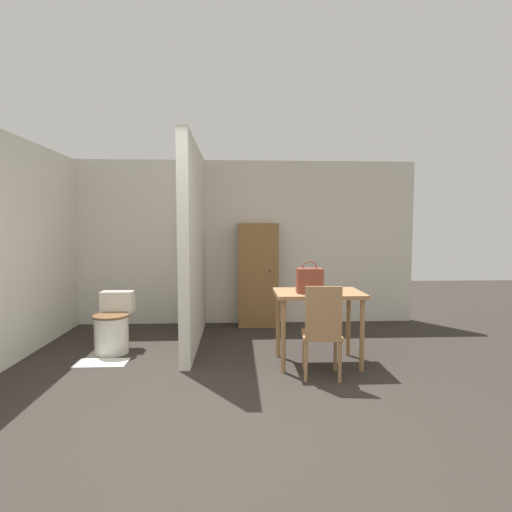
# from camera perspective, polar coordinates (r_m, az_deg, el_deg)

# --- Properties ---
(ground_plane) EXTENTS (16.00, 16.00, 0.00)m
(ground_plane) POSITION_cam_1_polar(r_m,az_deg,el_deg) (3.14, -4.26, -24.18)
(ground_plane) COLOR #2D2823
(wall_back) EXTENTS (5.68, 0.12, 2.50)m
(wall_back) POSITION_cam_1_polar(r_m,az_deg,el_deg) (6.20, -3.52, 1.94)
(wall_back) COLOR beige
(wall_back) RESTS_ON ground_plane
(wall_left) EXTENTS (0.12, 4.37, 2.50)m
(wall_left) POSITION_cam_1_polar(r_m,az_deg,el_deg) (5.10, -31.88, 0.84)
(wall_left) COLOR beige
(wall_left) RESTS_ON ground_plane
(partition_wall) EXTENTS (0.12, 2.07, 2.50)m
(partition_wall) POSITION_cam_1_polar(r_m,az_deg,el_deg) (5.13, -8.86, 1.44)
(partition_wall) COLOR beige
(partition_wall) RESTS_ON ground_plane
(dining_table) EXTENTS (0.94, 0.62, 0.79)m
(dining_table) POSITION_cam_1_polar(r_m,az_deg,el_deg) (4.40, 8.87, -6.52)
(dining_table) COLOR #997047
(dining_table) RESTS_ON ground_plane
(wooden_chair) EXTENTS (0.42, 0.42, 0.93)m
(wooden_chair) POSITION_cam_1_polar(r_m,az_deg,el_deg) (4.01, 9.45, -10.31)
(wooden_chair) COLOR #997047
(wooden_chair) RESTS_ON ground_plane
(toilet) EXTENTS (0.41, 0.56, 0.70)m
(toilet) POSITION_cam_1_polar(r_m,az_deg,el_deg) (5.13, -19.77, -9.51)
(toilet) COLOR silver
(toilet) RESTS_ON ground_plane
(handbag) EXTENTS (0.27, 0.15, 0.34)m
(handbag) POSITION_cam_1_polar(r_m,az_deg,el_deg) (4.26, 7.66, -3.46)
(handbag) COLOR brown
(handbag) RESTS_ON dining_table
(wooden_cabinet) EXTENTS (0.59, 0.35, 1.55)m
(wooden_cabinet) POSITION_cam_1_polar(r_m,az_deg,el_deg) (6.00, 0.28, -2.70)
(wooden_cabinet) COLOR brown
(wooden_cabinet) RESTS_ON ground_plane
(bath_mat) EXTENTS (0.55, 0.29, 0.01)m
(bath_mat) POSITION_cam_1_polar(r_m,az_deg,el_deg) (4.82, -21.19, -14.06)
(bath_mat) COLOR silver
(bath_mat) RESTS_ON ground_plane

